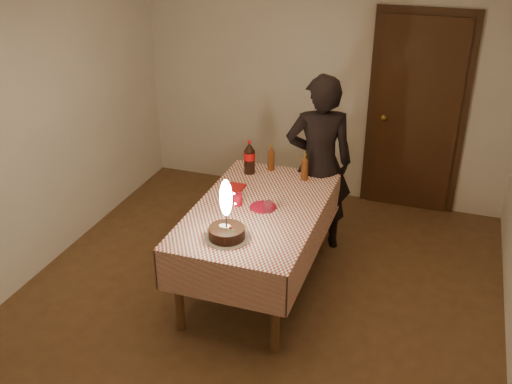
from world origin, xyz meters
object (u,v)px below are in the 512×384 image
Objects in this scene: birthday_cake at (227,224)px; red_cup at (237,199)px; photographer at (319,164)px; amber_bottle_left at (271,158)px; dining_table at (258,219)px; amber_bottle_right at (305,168)px; cola_bottle at (249,158)px; clear_cup at (268,207)px; red_plate at (263,207)px.

birthday_cake reaches higher than red_cup.
red_cup is 0.06× the size of photographer.
amber_bottle_left is at bearing 86.30° from red_cup.
birthday_cake reaches higher than dining_table.
birthday_cake is (-0.07, -0.53, 0.22)m from dining_table.
red_cup is 0.99m from photographer.
cola_bottle is at bearing -177.03° from amber_bottle_right.
clear_cup is (0.16, 0.49, -0.07)m from birthday_cake.
birthday_cake is at bearing -104.75° from photographer.
cola_bottle is (-0.40, 0.65, 0.11)m from clear_cup.
red_plate is at bearing -106.16° from amber_bottle_right.
amber_bottle_right is (0.52, 0.03, -0.03)m from cola_bottle.
red_cup is 0.64m from cola_bottle.
clear_cup is (0.06, -0.05, 0.04)m from red_plate.
cola_bottle is (-0.30, 0.62, 0.26)m from dining_table.
cola_bottle is (-0.23, 1.15, 0.03)m from birthday_cake.
red_cup is 0.39× the size of amber_bottle_left.
dining_table is at bearing -80.19° from amber_bottle_left.
cola_bottle reaches higher than red_plate.
birthday_cake reaches higher than red_plate.
photographer reaches higher than amber_bottle_right.
cola_bottle is (-0.33, 0.60, 0.15)m from red_plate.
birthday_cake is 0.57m from red_plate.
amber_bottle_left is at bearing 99.81° from dining_table.
cola_bottle is 0.65m from photographer.
birthday_cake is 4.83× the size of red_cup.
amber_bottle_left is 0.45m from photographer.
red_plate is 0.76m from amber_bottle_left.
red_cup is 0.31× the size of cola_bottle.
birthday_cake reaches higher than clear_cup.
red_cup reaches higher than red_plate.
red_plate is at bearing -77.13° from amber_bottle_left.
cola_bottle is 0.52m from amber_bottle_right.
dining_table is at bearing 0.16° from red_cup.
cola_bottle is at bearing 100.71° from red_cup.
birthday_cake is 2.20× the size of red_plate.
amber_bottle_right is (0.28, 1.18, -0.00)m from birthday_cake.
birthday_cake reaches higher than cola_bottle.
dining_table is 0.80m from amber_bottle_left.
cola_bottle reaches higher than amber_bottle_right.
photographer is at bearing 21.90° from cola_bottle.
dining_table is 6.75× the size of amber_bottle_left.
photographer is (0.30, 0.86, 0.18)m from dining_table.
red_cup is (-0.18, -0.00, 0.15)m from dining_table.
photographer reaches higher than red_plate.
photographer is (0.20, 0.89, 0.03)m from clear_cup.
photographer is (0.37, 1.39, -0.04)m from birthday_cake.
photographer is at bearing 77.31° from clear_cup.
dining_table is at bearing 82.83° from birthday_cake.
dining_table is at bearing -109.14° from photographer.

